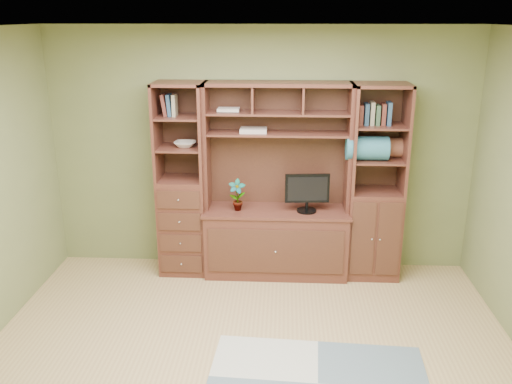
# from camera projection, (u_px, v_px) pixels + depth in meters

# --- Properties ---
(room) EXTENTS (4.60, 4.10, 2.64)m
(room) POSITION_uv_depth(u_px,v_px,m) (248.00, 218.00, 3.89)
(room) COLOR tan
(room) RESTS_ON ground
(center_hutch) EXTENTS (1.54, 0.53, 2.05)m
(center_hutch) POSITION_uv_depth(u_px,v_px,m) (277.00, 183.00, 5.61)
(center_hutch) COLOR #50261C
(center_hutch) RESTS_ON ground
(left_tower) EXTENTS (0.50, 0.45, 2.05)m
(left_tower) POSITION_uv_depth(u_px,v_px,m) (182.00, 180.00, 5.70)
(left_tower) COLOR #50261C
(left_tower) RESTS_ON ground
(right_tower) EXTENTS (0.55, 0.45, 2.05)m
(right_tower) POSITION_uv_depth(u_px,v_px,m) (376.00, 184.00, 5.60)
(right_tower) COLOR #50261C
(right_tower) RESTS_ON ground
(rug) EXTENTS (1.76, 1.22, 0.01)m
(rug) POSITION_uv_depth(u_px,v_px,m) (318.00, 384.00, 4.13)
(rug) COLOR gray
(rug) RESTS_ON ground
(monitor) EXTENTS (0.48, 0.24, 0.56)m
(monitor) POSITION_uv_depth(u_px,v_px,m) (307.00, 186.00, 5.57)
(monitor) COLOR black
(monitor) RESTS_ON center_hutch
(orchid) EXTENTS (0.18, 0.12, 0.33)m
(orchid) POSITION_uv_depth(u_px,v_px,m) (237.00, 195.00, 5.64)
(orchid) COLOR brown
(orchid) RESTS_ON center_hutch
(magazines) EXTENTS (0.27, 0.20, 0.04)m
(magazines) POSITION_uv_depth(u_px,v_px,m) (254.00, 130.00, 5.54)
(magazines) COLOR #BCABA0
(magazines) RESTS_ON center_hutch
(bowl) EXTENTS (0.22, 0.22, 0.05)m
(bowl) POSITION_uv_depth(u_px,v_px,m) (185.00, 144.00, 5.58)
(bowl) COLOR beige
(bowl) RESTS_ON left_tower
(blanket_teal) EXTENTS (0.42, 0.24, 0.24)m
(blanket_teal) POSITION_uv_depth(u_px,v_px,m) (367.00, 148.00, 5.44)
(blanket_teal) COLOR #2E6879
(blanket_teal) RESTS_ON right_tower
(blanket_red) EXTENTS (0.36, 0.20, 0.20)m
(blanket_red) POSITION_uv_depth(u_px,v_px,m) (384.00, 147.00, 5.56)
(blanket_red) COLOR brown
(blanket_red) RESTS_ON right_tower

